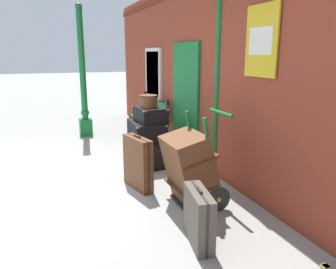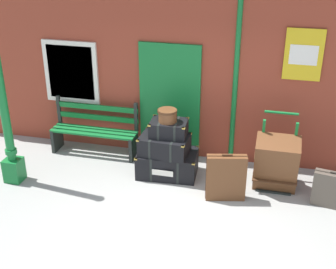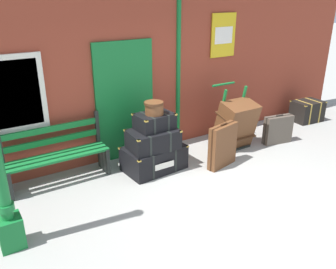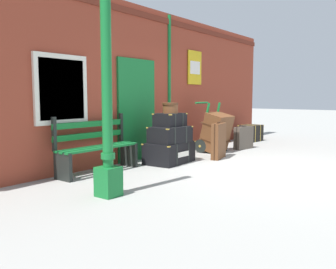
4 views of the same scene
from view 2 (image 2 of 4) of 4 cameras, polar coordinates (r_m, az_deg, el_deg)
ground_plane at (r=6.66m, az=-0.07°, el=-12.43°), size 60.00×60.00×0.00m
brick_facade at (r=8.18m, az=4.17°, el=7.74°), size 10.40×0.35×3.20m
lamp_post at (r=7.83m, az=-19.27°, el=1.85°), size 0.28×0.28×2.99m
platform_bench at (r=8.72m, az=-8.92°, el=0.49°), size 1.60×0.43×1.01m
steamer_trunk_base at (r=7.99m, az=-0.07°, el=-3.53°), size 1.05×0.72×0.43m
steamer_trunk_middle at (r=7.78m, az=-0.43°, el=-1.28°), size 0.83×0.58×0.33m
steamer_trunk_top at (r=7.68m, az=0.09°, el=0.76°), size 0.63×0.48×0.27m
round_hatbox at (r=7.57m, az=-0.05°, el=2.42°), size 0.32×0.32×0.21m
porters_trolley at (r=7.89m, az=13.01°, el=-4.14°), size 0.71×0.60×1.20m
large_brown_trunk at (r=7.64m, az=13.12°, el=-3.41°), size 0.70×0.64×0.96m
suitcase_umber at (r=7.54m, az=19.53°, el=-6.45°), size 0.62×0.28×0.61m
suitcase_tan at (r=7.30m, az=7.11°, el=-5.28°), size 0.63×0.29×0.80m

